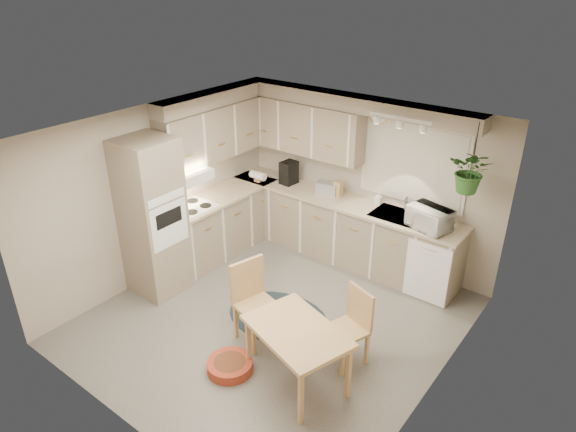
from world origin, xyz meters
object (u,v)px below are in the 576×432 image
at_px(chair_left, 258,305).
at_px(braided_rug, 278,316).
at_px(dining_table, 297,355).
at_px(pet_bed, 230,366).
at_px(chair_back, 346,328).
at_px(microwave, 430,216).

distance_m(chair_left, braided_rug, 0.68).
relative_size(dining_table, chair_left, 1.09).
height_order(dining_table, braided_rug, dining_table).
bearing_deg(dining_table, chair_left, 160.55).
distance_m(chair_left, pet_bed, 0.73).
distance_m(chair_back, microwave, 1.91).
bearing_deg(microwave, dining_table, -83.57).
height_order(braided_rug, pet_bed, pet_bed).
bearing_deg(braided_rug, dining_table, -41.37).
distance_m(chair_left, chair_back, 1.04).
xyz_separation_m(chair_left, chair_back, (0.99, 0.31, -0.05)).
bearing_deg(microwave, chair_back, -78.50).
relative_size(chair_left, braided_rug, 0.75).
bearing_deg(braided_rug, chair_left, -79.92).
distance_m(dining_table, chair_left, 0.81).
bearing_deg(chair_left, chair_back, 122.50).
height_order(chair_left, microwave, microwave).
distance_m(dining_table, braided_rug, 1.16).
height_order(chair_back, microwave, microwave).
xyz_separation_m(chair_left, pet_bed, (0.08, -0.58, -0.43)).
bearing_deg(pet_bed, microwave, 69.69).
bearing_deg(pet_bed, dining_table, 25.46).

